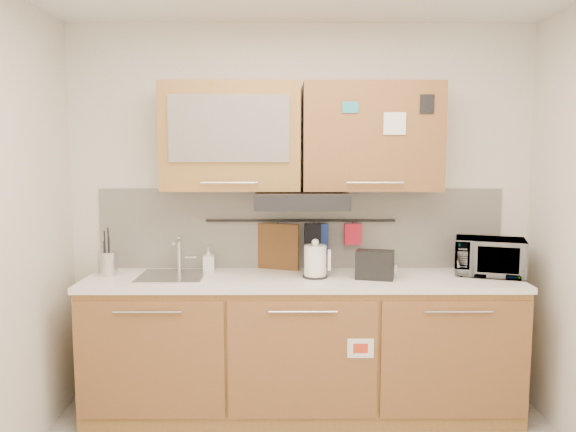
{
  "coord_description": "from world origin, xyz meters",
  "views": [
    {
      "loc": [
        -0.1,
        -2.41,
        1.73
      ],
      "look_at": [
        -0.09,
        1.05,
        1.34
      ],
      "focal_mm": 35.0,
      "sensor_mm": 36.0,
      "label": 1
    }
  ],
  "objects": [
    {
      "name": "wall_back",
      "position": [
        0.0,
        1.5,
        1.3
      ],
      "size": [
        3.2,
        0.0,
        3.2
      ],
      "primitive_type": "plane",
      "rotation": [
        1.57,
        0.0,
        0.0
      ],
      "color": "silver",
      "rests_on": "ground"
    },
    {
      "name": "base_cabinet",
      "position": [
        0.0,
        1.19,
        0.41
      ],
      "size": [
        2.8,
        0.64,
        0.88
      ],
      "color": "#A4763A",
      "rests_on": "floor"
    },
    {
      "name": "countertop",
      "position": [
        0.0,
        1.19,
        0.9
      ],
      "size": [
        2.82,
        0.62,
        0.04
      ],
      "primitive_type": "cube",
      "color": "white",
      "rests_on": "base_cabinet"
    },
    {
      "name": "backsplash",
      "position": [
        0.0,
        1.49,
        1.2
      ],
      "size": [
        2.8,
        0.02,
        0.56
      ],
      "primitive_type": "cube",
      "color": "silver",
      "rests_on": "countertop"
    },
    {
      "name": "upper_cabinets",
      "position": [
        -0.0,
        1.32,
        1.83
      ],
      "size": [
        1.82,
        0.37,
        0.7
      ],
      "color": "#A4763A",
      "rests_on": "wall_back"
    },
    {
      "name": "range_hood",
      "position": [
        0.0,
        1.25,
        1.42
      ],
      "size": [
        0.6,
        0.46,
        0.1
      ],
      "primitive_type": "cube",
      "color": "black",
      "rests_on": "upper_cabinets"
    },
    {
      "name": "sink",
      "position": [
        -0.85,
        1.21,
        0.92
      ],
      "size": [
        0.42,
        0.4,
        0.26
      ],
      "color": "silver",
      "rests_on": "countertop"
    },
    {
      "name": "utensil_rail",
      "position": [
        0.0,
        1.45,
        1.26
      ],
      "size": [
        1.3,
        0.02,
        0.02
      ],
      "primitive_type": "cylinder",
      "rotation": [
        0.0,
        1.57,
        0.0
      ],
      "color": "black",
      "rests_on": "backsplash"
    },
    {
      "name": "utensil_crock",
      "position": [
        -1.28,
        1.25,
        1.0
      ],
      "size": [
        0.15,
        0.15,
        0.32
      ],
      "rotation": [
        0.0,
        0.0,
        -0.2
      ],
      "color": "silver",
      "rests_on": "countertop"
    },
    {
      "name": "kettle",
      "position": [
        0.09,
        1.18,
        1.02
      ],
      "size": [
        0.18,
        0.16,
        0.25
      ],
      "rotation": [
        0.0,
        0.0,
        -0.05
      ],
      "color": "white",
      "rests_on": "countertop"
    },
    {
      "name": "toaster",
      "position": [
        0.47,
        1.14,
        1.01
      ],
      "size": [
        0.27,
        0.2,
        0.18
      ],
      "rotation": [
        0.0,
        0.0,
        -0.25
      ],
      "color": "black",
      "rests_on": "countertop"
    },
    {
      "name": "microwave",
      "position": [
        1.25,
        1.25,
        1.04
      ],
      "size": [
        0.51,
        0.42,
        0.24
      ],
      "primitive_type": "imported",
      "rotation": [
        0.0,
        0.0,
        -0.31
      ],
      "color": "#999999",
      "rests_on": "countertop"
    },
    {
      "name": "soap_bottle",
      "position": [
        -0.63,
        1.35,
        1.0
      ],
      "size": [
        0.08,
        0.09,
        0.17
      ],
      "primitive_type": "imported",
      "rotation": [
        0.0,
        0.0,
        0.11
      ],
      "color": "#999999",
      "rests_on": "countertop"
    },
    {
      "name": "cutting_board",
      "position": [
        -0.16,
        1.44,
        1.05
      ],
      "size": [
        0.29,
        0.13,
        0.37
      ],
      "primitive_type": "cube",
      "rotation": [
        0.0,
        0.0,
        -0.37
      ],
      "color": "brown",
      "rests_on": "utensil_rail"
    },
    {
      "name": "oven_mitt",
      "position": [
        0.13,
        1.44,
        1.13
      ],
      "size": [
        0.13,
        0.03,
        0.21
      ],
      "primitive_type": "cube",
      "rotation": [
        0.0,
        0.0,
        0.01
      ],
      "color": "navy",
      "rests_on": "utensil_rail"
    },
    {
      "name": "dark_pouch",
      "position": [
        0.09,
        1.44,
        1.13
      ],
      "size": [
        0.14,
        0.05,
        0.21
      ],
      "primitive_type": "cube",
      "rotation": [
        0.0,
        0.0,
        0.08
      ],
      "color": "black",
      "rests_on": "utensil_rail"
    },
    {
      "name": "pot_holder",
      "position": [
        0.36,
        1.44,
        1.17
      ],
      "size": [
        0.12,
        0.04,
        0.15
      ],
      "primitive_type": "cube",
      "rotation": [
        0.0,
        0.0,
        0.18
      ],
      "color": "red",
      "rests_on": "utensil_rail"
    }
  ]
}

